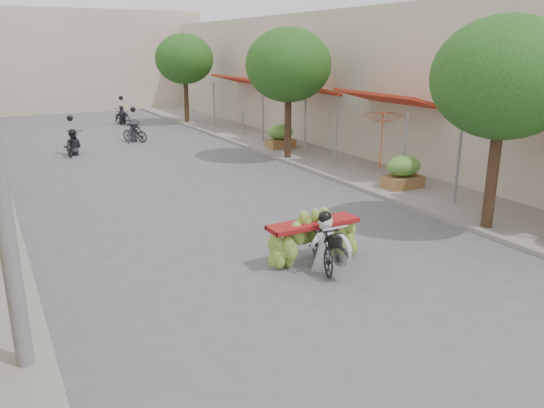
{
  "coord_description": "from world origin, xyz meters",
  "views": [
    {
      "loc": [
        -5.48,
        -4.55,
        4.51
      ],
      "look_at": [
        0.0,
        5.48,
        1.1
      ],
      "focal_mm": 35.0,
      "sensor_mm": 36.0,
      "label": 1
    }
  ],
  "objects": [
    {
      "name": "market_umbrella",
      "position": [
        5.94,
        8.76,
        2.58
      ],
      "size": [
        2.68,
        2.68,
        1.97
      ],
      "rotation": [
        0.0,
        0.0,
        0.28
      ],
      "color": "#B53B18",
      "rests_on": "ground"
    },
    {
      "name": "bg_motorbike_a",
      "position": [
        -2.18,
        19.35,
        0.73
      ],
      "size": [
        1.24,
        1.88,
        1.95
      ],
      "color": "black",
      "rests_on": "ground"
    },
    {
      "name": "sidewalk_right",
      "position": [
        7.0,
        15.0,
        0.06
      ],
      "size": [
        4.0,
        60.0,
        0.12
      ],
      "primitive_type": "cube",
      "color": "gray",
      "rests_on": "ground"
    },
    {
      "name": "street_tree_mid",
      "position": [
        5.4,
        14.0,
        3.78
      ],
      "size": [
        3.4,
        3.4,
        5.25
      ],
      "color": "#3A2719",
      "rests_on": "ground"
    },
    {
      "name": "bg_motorbike_c",
      "position": [
        1.92,
        27.58,
        0.78
      ],
      "size": [
        1.06,
        1.8,
        1.95
      ],
      "color": "black",
      "rests_on": "ground"
    },
    {
      "name": "bg_motorbike_b",
      "position": [
        1.0,
        21.31,
        0.88
      ],
      "size": [
        1.2,
        1.47,
        1.95
      ],
      "color": "black",
      "rests_on": "ground"
    },
    {
      "name": "street_tree_near",
      "position": [
        5.4,
        4.0,
        3.78
      ],
      "size": [
        3.4,
        3.4,
        5.25
      ],
      "color": "#3A2719",
      "rests_on": "ground"
    },
    {
      "name": "pedestrian",
      "position": [
        6.17,
        16.62,
        0.94
      ],
      "size": [
        0.93,
        0.88,
        1.64
      ],
      "rotation": [
        0.0,
        0.0,
        3.83
      ],
      "color": "white",
      "rests_on": "ground"
    },
    {
      "name": "banana_motorbike",
      "position": [
        0.43,
        4.19,
        0.71
      ],
      "size": [
        2.2,
        1.88,
        2.15
      ],
      "color": "black",
      "rests_on": "ground"
    },
    {
      "name": "street_tree_far",
      "position": [
        5.4,
        26.0,
        3.78
      ],
      "size": [
        3.4,
        3.4,
        5.25
      ],
      "color": "#3A2719",
      "rests_on": "ground"
    },
    {
      "name": "far_building",
      "position": [
        0.0,
        38.0,
        3.5
      ],
      "size": [
        20.0,
        6.0,
        7.0
      ],
      "primitive_type": "cube",
      "color": "#C5B29C",
      "rests_on": "ground"
    },
    {
      "name": "ground",
      "position": [
        0.0,
        0.0,
        0.0
      ],
      "size": [
        120.0,
        120.0,
        0.0
      ],
      "primitive_type": "plane",
      "color": "#58585D",
      "rests_on": "ground"
    },
    {
      "name": "produce_crate_far",
      "position": [
        6.2,
        16.0,
        0.71
      ],
      "size": [
        1.2,
        0.88,
        1.16
      ],
      "color": "brown",
      "rests_on": "ground"
    },
    {
      "name": "shophouse_row_right",
      "position": [
        11.99,
        14.0,
        3.0
      ],
      "size": [
        9.77,
        40.0,
        6.0
      ],
      "color": "#BFB49E",
      "rests_on": "ground"
    },
    {
      "name": "produce_crate_mid",
      "position": [
        6.2,
        8.0,
        0.71
      ],
      "size": [
        1.2,
        0.88,
        1.16
      ],
      "color": "brown",
      "rests_on": "ground"
    }
  ]
}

